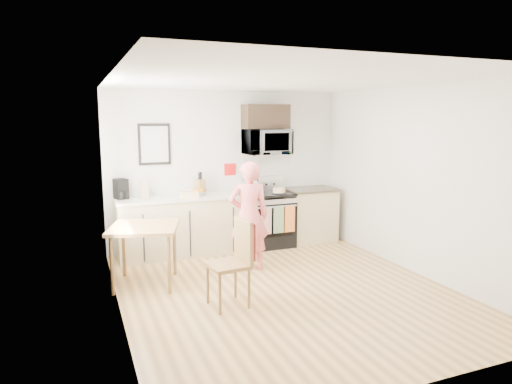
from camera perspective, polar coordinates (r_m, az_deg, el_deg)
name	(u,v)px	position (r m, az deg, el deg)	size (l,w,h in m)	color
floor	(285,290)	(5.92, 3.62, -12.14)	(4.60, 4.60, 0.00)	olive
back_wall	(227,169)	(7.70, -3.65, 2.83)	(4.00, 0.04, 2.60)	silver
front_wall	(416,232)	(3.69, 19.43, -4.75)	(4.00, 0.04, 2.60)	silver
left_wall	(116,200)	(5.06, -17.13, -0.93)	(0.04, 4.60, 2.60)	silver
right_wall	(416,181)	(6.69, 19.41, 1.35)	(0.04, 4.60, 2.60)	silver
ceiling	(287,80)	(5.54, 3.90, 13.80)	(4.00, 4.60, 0.04)	white
window	(112,168)	(5.82, -17.56, 2.82)	(0.06, 1.40, 1.50)	silver
cabinet_left	(186,227)	(7.35, -8.79, -4.30)	(2.10, 0.60, 0.90)	beige
countertop_left	(185,198)	(7.26, -8.88, -0.69)	(2.14, 0.64, 0.04)	silver
cabinet_right	(310,216)	(8.13, 6.71, -2.94)	(0.84, 0.60, 0.90)	beige
countertop_right	(310,189)	(8.05, 6.77, 0.33)	(0.88, 0.64, 0.04)	black
range	(269,220)	(7.77, 1.59, -3.56)	(0.76, 0.70, 1.16)	black
microwave	(267,142)	(7.68, 1.33, 6.27)	(0.76, 0.51, 0.42)	#BBBCC0
upper_cabinet	(266,117)	(7.71, 1.20, 9.41)	(0.76, 0.35, 0.40)	black
wall_art	(154,144)	(7.36, -12.59, 5.85)	(0.50, 0.04, 0.65)	black
wall_trivet	(230,169)	(7.71, -3.26, 2.84)	(0.20, 0.02, 0.20)	red
person	(249,216)	(6.48, -0.90, -3.02)	(0.57, 0.37, 1.56)	#D73C3B
dining_table	(144,233)	(6.08, -13.80, -4.95)	(0.91, 0.91, 0.79)	brown
chair	(239,250)	(5.31, -2.14, -7.27)	(0.51, 0.47, 1.01)	brown
knife_block	(200,187)	(7.40, -6.96, 0.67)	(0.11, 0.16, 0.24)	brown
utensil_crock	(200,186)	(7.44, -7.02, 0.76)	(0.11, 0.11, 0.32)	red
fruit_bowl	(199,192)	(7.34, -7.11, -0.03)	(0.27, 0.27, 0.11)	silver
milk_carton	(144,189)	(7.21, -13.85, 0.32)	(0.10, 0.10, 0.27)	tan
coffee_maker	(121,190)	(7.22, -16.52, 0.30)	(0.23, 0.28, 0.31)	black
bread_bag	(189,195)	(7.06, -8.35, -0.34)	(0.30, 0.14, 0.11)	tan
cake	(279,191)	(7.57, 2.90, 0.15)	(0.25, 0.25, 0.08)	black
kettle	(253,185)	(7.68, -0.33, 0.85)	(0.21, 0.21, 0.26)	silver
pot	(256,190)	(7.48, 0.00, 0.19)	(0.22, 0.37, 0.11)	#BBBCC0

